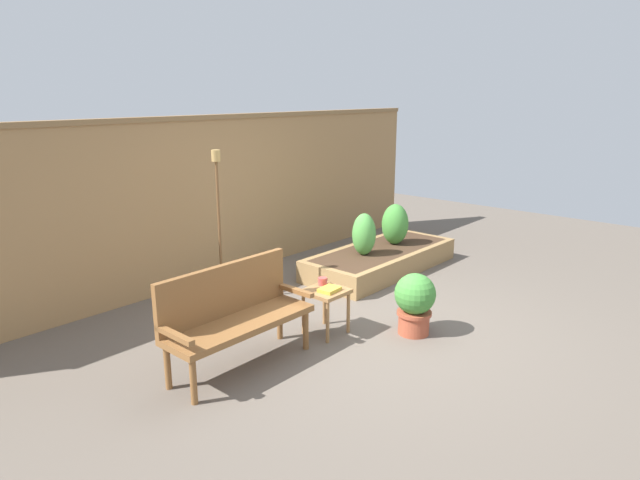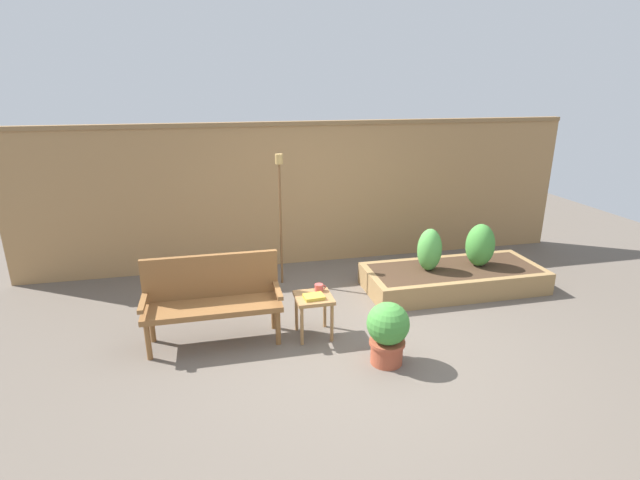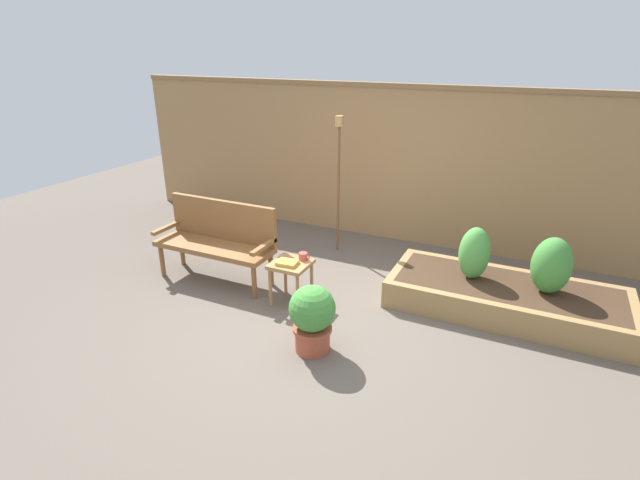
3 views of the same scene
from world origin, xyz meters
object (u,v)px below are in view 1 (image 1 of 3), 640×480
object	(u,v)px
shrub_far_corner	(395,224)
book_on_table	(329,289)
cup_on_table	(323,281)
potted_boxwood	(415,301)
garden_bench	(233,309)
side_table	(326,297)
tiki_torch	(218,201)
shrub_near_bench	(364,234)

from	to	relation	value
shrub_far_corner	book_on_table	bearing A→B (deg)	-160.35
cup_on_table	potted_boxwood	size ratio (longest dim) A/B	0.20
garden_bench	cup_on_table	world-z (taller)	garden_bench
garden_bench	cup_on_table	bearing A→B (deg)	-2.77
garden_bench	shrub_far_corner	distance (m)	3.63
garden_bench	side_table	bearing A→B (deg)	-9.44
tiki_torch	cup_on_table	bearing A→B (deg)	-81.55
book_on_table	side_table	bearing A→B (deg)	74.53
garden_bench	cup_on_table	xyz separation A→B (m)	(1.16, -0.06, -0.03)
potted_boxwood	tiki_torch	distance (m)	2.50
side_table	shrub_near_bench	world-z (taller)	shrub_near_bench
shrub_far_corner	tiki_torch	distance (m)	2.78
book_on_table	tiki_torch	world-z (taller)	tiki_torch
book_on_table	garden_bench	bearing A→B (deg)	162.80
potted_boxwood	tiki_torch	size ratio (longest dim) A/B	0.36
shrub_near_bench	shrub_far_corner	bearing A→B (deg)	0.00
tiki_torch	shrub_far_corner	bearing A→B (deg)	-15.09
shrub_far_corner	cup_on_table	bearing A→B (deg)	-163.43
potted_boxwood	shrub_near_bench	xyz separation A→B (m)	(1.15, 1.53, 0.23)
side_table	shrub_far_corner	distance (m)	2.64
garden_bench	shrub_far_corner	xyz separation A→B (m)	(3.56, 0.66, 0.05)
garden_bench	potted_boxwood	bearing A→B (deg)	-27.51
tiki_torch	shrub_near_bench	bearing A→B (deg)	-20.63
potted_boxwood	shrub_far_corner	size ratio (longest dim) A/B	1.11
cup_on_table	shrub_near_bench	bearing A→B (deg)	23.29
shrub_far_corner	tiki_torch	world-z (taller)	tiki_torch
book_on_table	shrub_far_corner	xyz separation A→B (m)	(2.50, 0.89, 0.10)
cup_on_table	book_on_table	world-z (taller)	cup_on_table
book_on_table	tiki_torch	xyz separation A→B (m)	(-0.11, 1.60, 0.73)
side_table	potted_boxwood	distance (m)	0.92
side_table	cup_on_table	world-z (taller)	cup_on_table
shrub_near_bench	side_table	bearing A→B (deg)	-154.42
cup_on_table	shrub_far_corner	size ratio (longest dim) A/B	0.22
side_table	shrub_far_corner	size ratio (longest dim) A/B	0.82
side_table	shrub_near_bench	distance (m)	1.95
cup_on_table	potted_boxwood	distance (m)	0.97
tiki_torch	garden_bench	bearing A→B (deg)	-124.83
garden_bench	book_on_table	xyz separation A→B (m)	(1.06, -0.23, -0.05)
book_on_table	shrub_far_corner	size ratio (longest dim) A/B	0.36
side_table	book_on_table	xyz separation A→B (m)	(-0.01, -0.06, 0.10)
shrub_near_bench	shrub_far_corner	distance (m)	0.74
side_table	tiki_torch	bearing A→B (deg)	94.57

